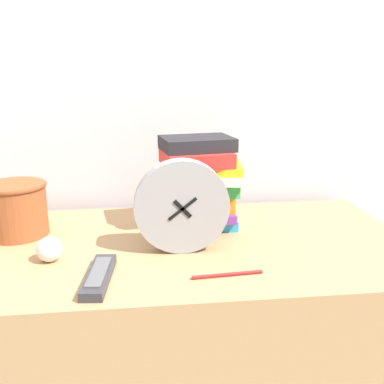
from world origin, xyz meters
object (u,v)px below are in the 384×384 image
basket (16,207)px  crumpled_paper_ball (50,249)px  tv_remote (99,276)px  book_stack (200,182)px  pen (228,275)px  desk_clock (182,206)px

basket → crumpled_paper_ball: (0.12, -0.19, -0.05)m
basket → tv_remote: (0.24, -0.30, -0.07)m
book_stack → crumpled_paper_ball: 0.44m
book_stack → pen: (0.02, -0.32, -0.13)m
desk_clock → basket: (-0.43, 0.16, -0.04)m
tv_remote → desk_clock: bearing=36.0°
tv_remote → pen: (0.27, -0.01, -0.01)m
desk_clock → book_stack: 0.18m
basket → tv_remote: basket is taller
crumpled_paper_ball → desk_clock: bearing=4.2°
pen → desk_clock: bearing=119.1°
tv_remote → pen: 0.27m
tv_remote → basket: bearing=128.2°
tv_remote → pen: size_ratio=1.22×
basket → tv_remote: size_ratio=0.88×
desk_clock → pen: (0.08, -0.15, -0.11)m
crumpled_paper_ball → book_stack: bearing=27.1°
desk_clock → crumpled_paper_ball: (-0.31, -0.02, -0.09)m
book_stack → pen: bearing=-87.1°
desk_clock → crumpled_paper_ball: size_ratio=3.90×
crumpled_paper_ball → tv_remote: bearing=-43.6°
desk_clock → basket: desk_clock is taller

